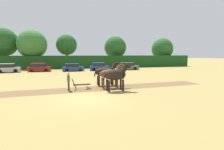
{
  "coord_description": "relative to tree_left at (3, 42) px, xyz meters",
  "views": [
    {
      "loc": [
        -1.34,
        -12.27,
        3.17
      ],
      "look_at": [
        3.31,
        4.7,
        1.1
      ],
      "focal_mm": 28.0,
      "sensor_mm": 36.0,
      "label": 1
    }
  ],
  "objects": [
    {
      "name": "ground_plane",
      "position": [
        14.2,
        -31.84,
        -5.9
      ],
      "size": [
        240.0,
        240.0,
        0.0
      ],
      "primitive_type": "plane",
      "color": "#998447"
    },
    {
      "name": "parked_car_center",
      "position": [
        14.41,
        -9.92,
        -5.2
      ],
      "size": [
        4.12,
        2.06,
        1.46
      ],
      "rotation": [
        0.0,
        0.0,
        0.07
      ],
      "color": "navy",
      "rests_on": "ground"
    },
    {
      "name": "parked_car_center_right",
      "position": [
        19.54,
        -9.96,
        -5.14
      ],
      "size": [
        3.99,
        2.16,
        1.58
      ],
      "rotation": [
        0.0,
        0.0,
        -0.08
      ],
      "color": "navy",
      "rests_on": "ground"
    },
    {
      "name": "tree_center_left",
      "position": [
        6.1,
        -1.51,
        -0.49
      ],
      "size": [
        6.42,
        6.42,
        8.63
      ],
      "color": "brown",
      "rests_on": "ground"
    },
    {
      "name": "tree_center",
      "position": [
        13.56,
        0.51,
        -0.4
      ],
      "size": [
        5.02,
        5.02,
        8.02
      ],
      "color": "#4C3823",
      "rests_on": "ground"
    },
    {
      "name": "draft_horse_lead_right",
      "position": [
        17.13,
        -28.14,
        -4.54
      ],
      "size": [
        2.76,
        0.97,
        2.36
      ],
      "rotation": [
        0.0,
        0.0,
        0.06
      ],
      "color": "brown",
      "rests_on": "ground"
    },
    {
      "name": "farmer_at_plow",
      "position": [
        13.18,
        -28.45,
        -4.97
      ],
      "size": [
        0.26,
        0.65,
        1.61
      ],
      "rotation": [
        0.0,
        0.0,
        -0.13
      ],
      "color": "#38332D",
      "rests_on": "ground"
    },
    {
      "name": "plowed_furrow_strip",
      "position": [
        12.81,
        -28.38,
        -5.89
      ],
      "size": [
        28.13,
        4.1,
        0.01
      ],
      "primitive_type": "cube",
      "rotation": [
        0.0,
        0.0,
        0.06
      ],
      "color": "brown",
      "rests_on": "ground"
    },
    {
      "name": "tree_center_right",
      "position": [
        25.94,
        0.38,
        -0.87
      ],
      "size": [
        5.73,
        5.73,
        7.9
      ],
      "color": "#423323",
      "rests_on": "ground"
    },
    {
      "name": "draft_horse_trail_left",
      "position": [
        17.04,
        -26.63,
        -4.51
      ],
      "size": [
        2.92,
        1.05,
        2.45
      ],
      "rotation": [
        0.0,
        0.0,
        0.06
      ],
      "color": "black",
      "rests_on": "ground"
    },
    {
      "name": "hedgerow",
      "position": [
        14.2,
        -3.31,
        -4.43
      ],
      "size": [
        61.61,
        1.4,
        2.92
      ],
      "primitive_type": "cube",
      "color": "#194719",
      "rests_on": "ground"
    },
    {
      "name": "farmer_beside_team",
      "position": [
        17.48,
        -24.91,
        -4.94
      ],
      "size": [
        0.41,
        0.64,
        1.65
      ],
      "rotation": [
        0.0,
        0.0,
        -0.21
      ],
      "color": "#4C4C4C",
      "rests_on": "ground"
    },
    {
      "name": "tree_left",
      "position": [
        0.0,
        0.0,
        0.0
      ],
      "size": [
        6.23,
        6.23,
        9.03
      ],
      "color": "brown",
      "rests_on": "ground"
    },
    {
      "name": "tree_right",
      "position": [
        39.59,
        -0.08,
        -1.16
      ],
      "size": [
        5.9,
        5.9,
        7.7
      ],
      "color": "brown",
      "rests_on": "ground"
    },
    {
      "name": "parked_car_left",
      "position": [
        3.21,
        -9.46,
        -5.14
      ],
      "size": [
        4.01,
        2.23,
        1.57
      ],
      "rotation": [
        0.0,
        0.0,
        0.11
      ],
      "color": "#A8A8B2",
      "rests_on": "ground"
    },
    {
      "name": "parked_car_right",
      "position": [
        25.64,
        -9.7,
        -5.17
      ],
      "size": [
        4.72,
        2.53,
        1.51
      ],
      "rotation": [
        0.0,
        0.0,
        -0.16
      ],
      "color": "#565B66",
      "rests_on": "ground"
    },
    {
      "name": "draft_horse_lead_left",
      "position": [
        17.2,
        -29.65,
        -4.47
      ],
      "size": [
        2.66,
        1.12,
        2.43
      ],
      "rotation": [
        0.0,
        0.0,
        0.06
      ],
      "color": "black",
      "rests_on": "ground"
    },
    {
      "name": "parked_car_center_left",
      "position": [
        8.29,
        -9.12,
        -5.15
      ],
      "size": [
        4.18,
        1.98,
        1.56
      ],
      "rotation": [
        0.0,
        0.0,
        -0.06
      ],
      "color": "maroon",
      "rests_on": "ground"
    },
    {
      "name": "plow",
      "position": [
        14.49,
        -28.29,
        -5.57
      ],
      "size": [
        1.76,
        0.48,
        1.13
      ],
      "rotation": [
        0.0,
        0.0,
        0.06
      ],
      "color": "#4C331E",
      "rests_on": "ground"
    }
  ]
}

